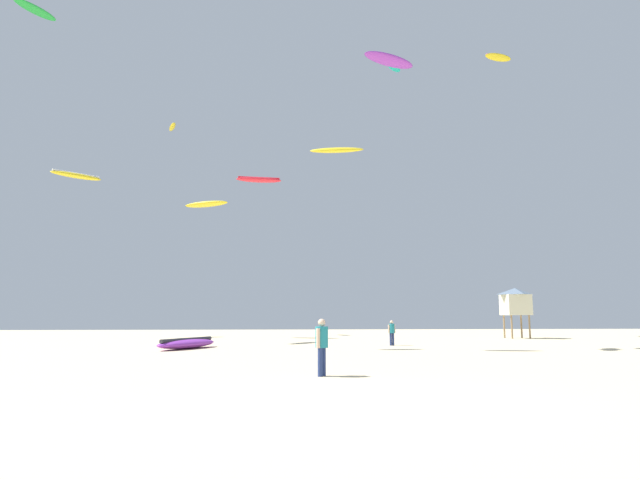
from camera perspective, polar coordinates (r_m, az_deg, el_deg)
ground_plane at (r=12.90m, az=6.00°, el=-16.40°), size 120.00×120.00×0.00m
person_foreground at (r=17.46m, az=0.18°, el=-10.75°), size 0.41×0.52×1.79m
person_midground at (r=35.04m, az=7.57°, el=-9.47°), size 0.50×0.36×1.57m
kite_grounded_near at (r=32.35m, az=-13.84°, el=-10.55°), size 3.54×5.22×0.60m
lifeguard_tower at (r=48.18m, az=19.91°, el=-6.08°), size 2.30×2.30×4.15m
kite_aloft_0 at (r=32.49m, az=-6.46°, el=6.33°), size 2.73×1.01×0.32m
kite_aloft_1 at (r=56.73m, az=7.75°, el=17.67°), size 2.30×2.54×0.61m
kite_aloft_2 at (r=50.64m, az=-27.83°, el=20.68°), size 2.76×3.53×0.48m
kite_aloft_3 at (r=48.54m, az=-11.92°, el=3.72°), size 4.44×3.16×0.47m
kite_aloft_4 at (r=54.05m, az=-24.31°, el=6.20°), size 4.31×3.78×0.61m
kite_aloft_6 at (r=58.20m, az=18.27°, el=17.82°), size 3.04×1.57×0.66m
kite_aloft_7 at (r=58.85m, az=-15.29°, el=11.43°), size 1.31×2.59×0.61m
kite_aloft_8 at (r=37.28m, az=7.30°, el=18.29°), size 3.98×2.75×0.58m
kite_aloft_9 at (r=31.78m, az=1.76°, el=9.45°), size 3.23×1.46×0.54m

